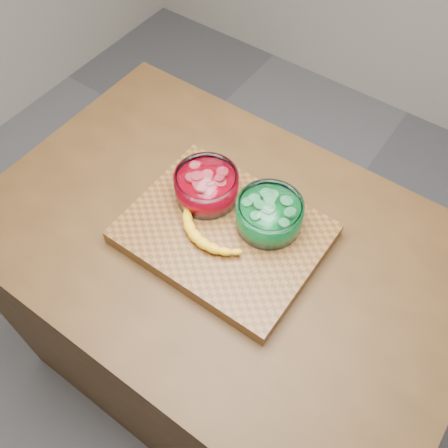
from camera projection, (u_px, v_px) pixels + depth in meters
The scene contains 6 objects.
ground at pixel (224, 365), 1.94m from camera, with size 3.50×3.50×0.00m, color #5E5E63.
counter at pixel (224, 316), 1.57m from camera, with size 1.20×0.80×0.90m, color #472D15.
cutting_board at pixel (224, 234), 1.19m from camera, with size 0.45×0.35×0.04m, color brown.
bowl_red at pixel (206, 186), 1.20m from camera, with size 0.15×0.15×0.07m.
bowl_green at pixel (269, 215), 1.15m from camera, with size 0.16×0.16×0.07m.
banana at pixel (210, 229), 1.15m from camera, with size 0.22×0.13×0.03m, color yellow, non-canonical shape.
Camera 1 is at (0.38, -0.54, 1.91)m, focal length 40.00 mm.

